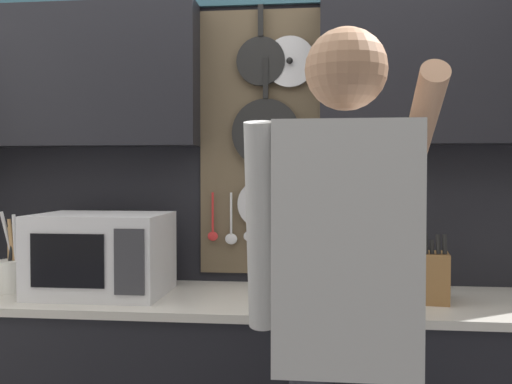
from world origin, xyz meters
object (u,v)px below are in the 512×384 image
Objects in this scene: knife_block at (433,277)px; person at (345,295)px; utensil_crock at (11,272)px; microwave at (102,254)px.

knife_block is 0.69m from person.
person is (1.29, -0.59, 0.07)m from utensil_crock.
microwave is 1.09m from person.
utensil_crock is 0.18× the size of person.
person is at bearing -120.18° from knife_block.
person is at bearing -24.65° from utensil_crock.
utensil_crock is 1.42m from person.
microwave is 0.39m from utensil_crock.
utensil_crock is (-0.38, 0.00, -0.08)m from microwave.
utensil_crock reaches higher than microwave.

